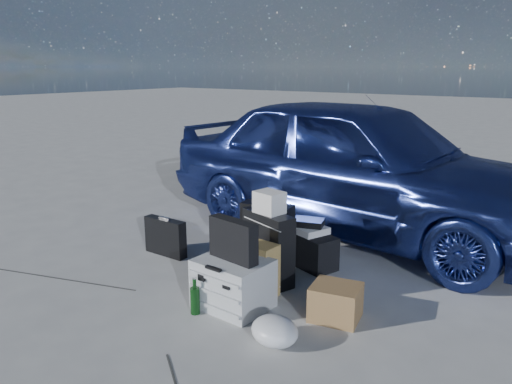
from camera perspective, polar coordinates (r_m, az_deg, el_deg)
ground at (r=4.04m, az=-4.83°, el=-12.43°), size 60.00×60.00×0.00m
car at (r=5.59m, az=11.50°, el=3.07°), size 4.58×2.13×1.52m
pelican_case at (r=3.89m, az=-2.61°, el=-10.38°), size 0.54×0.45×0.38m
laptop_bag at (r=3.76m, az=-2.62°, el=-5.50°), size 0.43×0.15×0.32m
briefcase at (r=4.99m, az=-10.31°, el=-5.07°), size 0.47×0.11×0.37m
suitcase_left at (r=4.55m, az=1.28°, el=-5.10°), size 0.49×0.24×0.61m
suitcase_right at (r=4.28m, az=1.41°, el=-6.33°), size 0.54×0.34×0.62m
white_carton at (r=4.16m, az=1.54°, el=-1.18°), size 0.26×0.22×0.18m
duffel_bag at (r=4.72m, az=5.74°, el=-6.39°), size 0.67×0.45×0.31m
flat_box_white at (r=4.68m, az=5.85°, el=-4.18°), size 0.43×0.37×0.06m
flat_box_black at (r=4.66m, az=5.98°, el=-3.47°), size 0.33×0.28×0.06m
kraft_bag at (r=4.08m, az=0.13°, el=-8.77°), size 0.33×0.21×0.44m
cardboard_box at (r=3.78m, az=9.09°, el=-12.33°), size 0.40×0.37×0.26m
plastic_bag at (r=3.45m, az=2.15°, el=-15.59°), size 0.40×0.37×0.19m
green_bottle at (r=3.83m, az=-7.00°, el=-11.72°), size 0.09×0.09×0.28m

